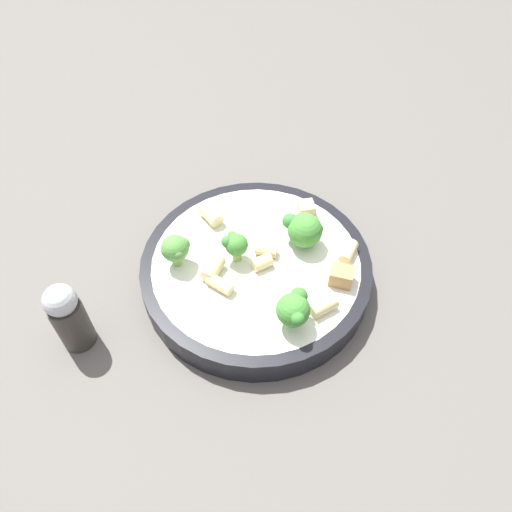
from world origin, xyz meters
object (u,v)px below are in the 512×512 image
object	(u,v)px
broccoli_floret_2	(235,245)
broccoli_floret_3	(304,229)
pasta_bowl	(256,269)
rigatoni_6	(323,306)
rigatoni_0	(211,215)
broccoli_floret_1	(294,309)
rigatoni_1	(265,249)
chicken_chunk_0	(341,276)
rigatoni_4	(348,252)
broccoli_floret_0	(176,249)
pepper_shaker	(68,316)
chicken_chunk_1	(306,208)
rigatoni_2	(213,268)
rigatoni_3	(260,264)
rigatoni_5	(223,287)

from	to	relation	value
broccoli_floret_2	broccoli_floret_3	world-z (taller)	broccoli_floret_3
pasta_bowl	rigatoni_6	distance (m)	0.10
rigatoni_0	broccoli_floret_1	bearing A→B (deg)	168.70
pasta_bowl	broccoli_floret_1	distance (m)	0.10
rigatoni_1	chicken_chunk_0	distance (m)	0.09
rigatoni_4	rigatoni_6	xyz separation A→B (m)	(-0.03, 0.07, 0.00)
broccoli_floret_0	broccoli_floret_1	world-z (taller)	broccoli_floret_1
pasta_bowl	broccoli_floret_2	xyz separation A→B (m)	(0.02, 0.01, 0.04)
pasta_bowl	broccoli_floret_0	bearing A→B (deg)	48.04
pepper_shaker	broccoli_floret_1	bearing A→B (deg)	-133.48
pepper_shaker	rigatoni_6	bearing A→B (deg)	-130.05
chicken_chunk_1	broccoli_floret_1	bearing A→B (deg)	128.18
chicken_chunk_1	pepper_shaker	distance (m)	0.29
rigatoni_0	rigatoni_2	bearing A→B (deg)	141.21
broccoli_floret_0	broccoli_floret_2	bearing A→B (deg)	-127.15
chicken_chunk_1	rigatoni_1	bearing A→B (deg)	99.17
broccoli_floret_3	chicken_chunk_0	distance (m)	0.07
rigatoni_2	rigatoni_3	distance (m)	0.05
broccoli_floret_1	chicken_chunk_0	distance (m)	0.08
chicken_chunk_0	pepper_shaker	distance (m)	0.28
pasta_bowl	chicken_chunk_0	world-z (taller)	chicken_chunk_0
broccoli_floret_3	rigatoni_2	world-z (taller)	broccoli_floret_3
rigatoni_3	chicken_chunk_1	bearing A→B (deg)	-76.00
broccoli_floret_1	pasta_bowl	bearing A→B (deg)	-18.43
rigatoni_0	pepper_shaker	bearing A→B (deg)	93.56
rigatoni_5	rigatoni_6	xyz separation A→B (m)	(-0.09, -0.06, 0.00)
broccoli_floret_1	chicken_chunk_1	bearing A→B (deg)	-51.82
pepper_shaker	rigatoni_2	bearing A→B (deg)	-109.18
pepper_shaker	pasta_bowl	bearing A→B (deg)	-110.42
pasta_bowl	rigatoni_1	distance (m)	0.03
broccoli_floret_1	rigatoni_3	bearing A→B (deg)	-18.41
broccoli_floret_0	rigatoni_3	bearing A→B (deg)	-137.80
broccoli_floret_2	rigatoni_5	distance (m)	0.05
pasta_bowl	rigatoni_5	size ratio (longest dim) A/B	8.76
broccoli_floret_2	chicken_chunk_1	xyz separation A→B (m)	(-0.00, -0.11, -0.02)
broccoli_floret_1	broccoli_floret_2	size ratio (longest dim) A/B	1.15
pasta_bowl	broccoli_floret_3	size ratio (longest dim) A/B	6.06
rigatoni_3	pepper_shaker	world-z (taller)	pepper_shaker
rigatoni_0	rigatoni_1	xyz separation A→B (m)	(-0.08, -0.01, -0.00)
rigatoni_2	pepper_shaker	size ratio (longest dim) A/B	0.32
broccoli_floret_3	rigatoni_3	xyz separation A→B (m)	(0.01, 0.06, -0.02)
broccoli_floret_2	rigatoni_2	distance (m)	0.04
broccoli_floret_1	rigatoni_2	xyz separation A→B (m)	(0.10, 0.02, -0.02)
chicken_chunk_0	chicken_chunk_1	distance (m)	0.11
rigatoni_2	pepper_shaker	xyz separation A→B (m)	(0.05, 0.15, 0.00)
broccoli_floret_3	rigatoni_4	size ratio (longest dim) A/B	1.53
rigatoni_4	pepper_shaker	world-z (taller)	pepper_shaker
broccoli_floret_1	broccoli_floret_3	xyz separation A→B (m)	(0.07, -0.09, -0.00)
broccoli_floret_1	broccoli_floret_3	size ratio (longest dim) A/B	0.99
rigatoni_0	chicken_chunk_1	xyz separation A→B (m)	(-0.07, -0.09, -0.00)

